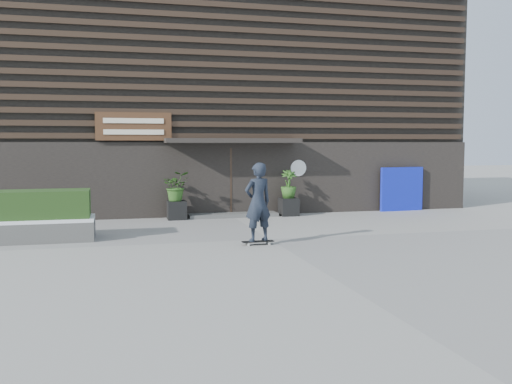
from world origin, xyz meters
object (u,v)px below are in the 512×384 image
object	(u,v)px
skateboarder	(258,202)
blue_tarp	(402,189)
raised_bed	(23,231)
planter_pot_right	(289,207)
planter_pot_left	(177,210)

from	to	relation	value
skateboarder	blue_tarp	bearing A→B (deg)	38.51
raised_bed	blue_tarp	world-z (taller)	blue_tarp
planter_pot_right	blue_tarp	world-z (taller)	blue_tarp
blue_tarp	skateboarder	xyz separation A→B (m)	(-6.81, -5.42, 0.25)
raised_bed	skateboarder	distance (m)	6.01
blue_tarp	raised_bed	bearing A→B (deg)	-168.75
planter_pot_left	skateboarder	size ratio (longest dim) A/B	0.30
planter_pot_left	skateboarder	bearing A→B (deg)	-74.67
blue_tarp	skateboarder	distance (m)	8.70
planter_pot_right	blue_tarp	distance (m)	4.45
blue_tarp	skateboarder	world-z (taller)	skateboarder
planter_pot_right	raised_bed	world-z (taller)	planter_pot_right
planter_pot_left	raised_bed	size ratio (longest dim) A/B	0.17
raised_bed	blue_tarp	xyz separation A→B (m)	(12.43, 3.46, 0.54)
planter_pot_left	raised_bed	distance (m)	5.27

